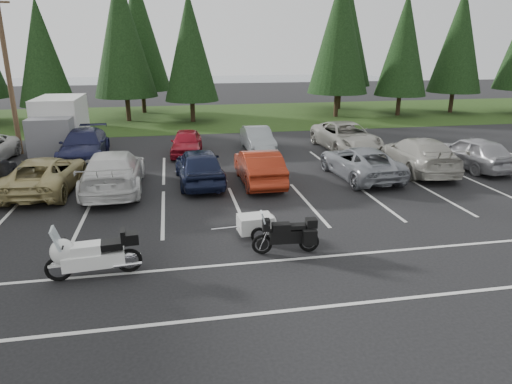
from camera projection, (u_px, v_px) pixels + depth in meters
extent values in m
plane|color=black|center=(228.00, 218.00, 15.78)|extent=(120.00, 120.00, 0.00)
cube|color=#203511|center=(192.00, 117.00, 38.24)|extent=(80.00, 16.00, 0.01)
cube|color=slate|center=(208.00, 86.00, 67.95)|extent=(70.00, 50.00, 0.02)
cylinder|color=#473321|center=(8.00, 70.00, 23.88)|extent=(0.26, 0.26, 9.00)
cube|color=silver|center=(221.00, 200.00, 17.65)|extent=(32.00, 16.00, 0.01)
cylinder|color=#332316|center=(50.00, 112.00, 33.64)|extent=(0.36, 0.36, 2.11)
cone|color=black|center=(41.00, 52.00, 32.35)|extent=(3.87, 3.87, 7.48)
cylinder|color=#332316|center=(128.00, 104.00, 35.93)|extent=(0.36, 0.36, 2.62)
cone|color=black|center=(122.00, 34.00, 34.33)|extent=(4.80, 4.80, 9.27)
cylinder|color=#332316|center=(193.00, 107.00, 35.65)|extent=(0.36, 0.36, 2.26)
cone|color=black|center=(190.00, 47.00, 34.27)|extent=(4.14, 4.14, 7.99)
cylinder|color=#332316|center=(336.00, 100.00, 38.16)|extent=(0.36, 0.36, 2.69)
cone|color=black|center=(340.00, 33.00, 36.51)|extent=(4.93, 4.93, 9.52)
cylinder|color=#332316|center=(399.00, 102.00, 38.90)|extent=(0.36, 0.36, 2.33)
cone|color=black|center=(404.00, 44.00, 37.47)|extent=(4.27, 4.27, 8.24)
cylinder|color=#332316|center=(452.00, 98.00, 40.59)|extent=(0.36, 0.36, 2.47)
cone|color=black|center=(459.00, 40.00, 39.08)|extent=(4.53, 4.53, 8.76)
cylinder|color=#332316|center=(143.00, 97.00, 40.40)|extent=(0.36, 0.36, 2.71)
cone|color=black|center=(139.00, 33.00, 38.74)|extent=(4.97, 4.97, 9.61)
cylinder|color=#332316|center=(339.00, 93.00, 42.86)|extent=(0.36, 0.36, 3.00)
cone|color=black|center=(343.00, 25.00, 41.03)|extent=(5.50, 5.50, 10.62)
imported|color=tan|center=(45.00, 174.00, 18.52)|extent=(2.71, 5.31, 1.44)
imported|color=silver|center=(113.00, 171.00, 18.61)|extent=(2.36, 5.72, 1.66)
imported|color=#161C37|center=(199.00, 166.00, 19.55)|extent=(2.07, 4.71, 1.58)
imported|color=maroon|center=(259.00, 167.00, 19.62)|extent=(1.58, 4.49, 1.48)
imported|color=gray|center=(360.00, 162.00, 20.52)|extent=(2.64, 5.18, 1.40)
imported|color=#A8A69A|center=(418.00, 155.00, 21.52)|extent=(2.78, 5.74, 1.61)
imported|color=#99989D|center=(473.00, 152.00, 22.04)|extent=(2.32, 4.77, 1.57)
imported|color=#191B3E|center=(84.00, 145.00, 23.62)|extent=(2.25, 5.38, 1.55)
imported|color=maroon|center=(187.00, 143.00, 24.85)|extent=(1.99, 4.10, 1.35)
imported|color=gray|center=(258.00, 139.00, 25.78)|extent=(1.46, 4.05, 1.33)
imported|color=#ADAA9E|center=(346.00, 137.00, 25.87)|extent=(2.82, 5.71, 1.56)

